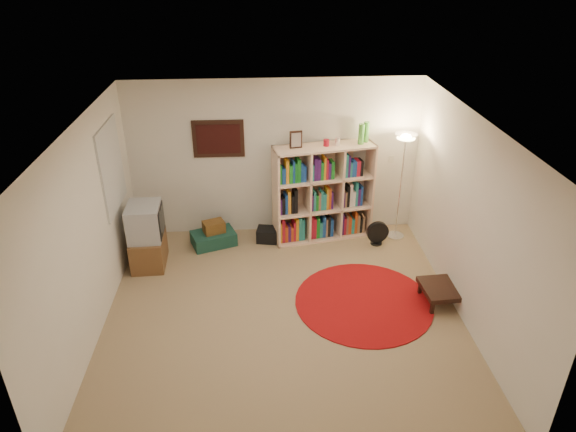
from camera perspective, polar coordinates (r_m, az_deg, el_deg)
name	(u,v)px	position (r m, az deg, el deg)	size (l,w,h in m)	color
room	(278,226)	(6.05, -1.12, -1.13)	(4.54, 4.54, 2.54)	#997E5A
bookshelf	(322,194)	(8.04, 3.74, 2.43)	(1.60, 0.72, 1.85)	beige
floor_lamp	(404,153)	(7.92, 12.80, 6.85)	(0.37, 0.37, 1.74)	white
floor_fan	(377,233)	(8.16, 9.90, -1.90)	(0.35, 0.20, 0.40)	black
tv_stand	(147,237)	(7.70, -15.38, -2.22)	(0.49, 0.68, 0.97)	brown
suitcase	(214,238)	(8.17, -8.27, -2.47)	(0.76, 0.62, 0.21)	#163D32
wicker_basket	(214,227)	(8.09, -8.24, -1.19)	(0.38, 0.33, 0.18)	#5A3816
duffel_bag	(267,235)	(8.19, -2.32, -2.08)	(0.36, 0.32, 0.22)	black
paper_towel	(276,228)	(8.35, -1.33, -1.35)	(0.12, 0.12, 0.24)	silver
red_rug	(364,302)	(6.97, 8.40, -9.41)	(1.82, 1.82, 0.02)	maroon
side_table	(443,289)	(7.07, 16.88, -7.77)	(0.59, 0.59, 0.25)	black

